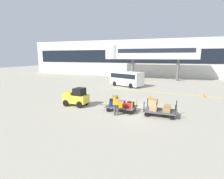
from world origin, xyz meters
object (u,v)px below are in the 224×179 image
at_px(baggage_tug, 76,97).
at_px(baggage_handler, 116,104).
at_px(shuttle_van, 127,78).
at_px(safety_cone_far, 150,97).
at_px(safety_cone_near, 204,95).
at_px(baggage_cart_lead, 121,105).
at_px(baggage_cart_middle, 160,108).

distance_m(baggage_tug, baggage_handler, 4.36).
relative_size(baggage_tug, shuttle_van, 0.42).
distance_m(baggage_handler, shuttle_van, 13.38).
distance_m(baggage_handler, safety_cone_far, 6.07).
height_order(baggage_tug, safety_cone_near, baggage_tug).
bearing_deg(baggage_tug, baggage_handler, -18.95).
relative_size(baggage_cart_lead, baggage_handler, 1.94).
bearing_deg(safety_cone_far, baggage_cart_lead, -109.75).
bearing_deg(baggage_handler, shuttle_van, 102.03).
bearing_deg(baggage_handler, baggage_cart_middle, 20.13).
relative_size(baggage_cart_middle, safety_cone_far, 5.51).
distance_m(baggage_tug, safety_cone_far, 7.26).
bearing_deg(baggage_cart_lead, safety_cone_near, 47.76).
distance_m(baggage_cart_lead, baggage_cart_middle, 2.99).
relative_size(safety_cone_near, safety_cone_far, 1.00).
bearing_deg(safety_cone_far, shuttle_van, 121.32).
bearing_deg(safety_cone_near, baggage_tug, -146.14).
bearing_deg(shuttle_van, baggage_cart_lead, -76.80).
height_order(baggage_cart_middle, safety_cone_far, baggage_cart_middle).
height_order(baggage_cart_middle, baggage_handler, baggage_handler).
height_order(safety_cone_near, safety_cone_far, same).
bearing_deg(safety_cone_far, safety_cone_near, 29.56).
distance_m(shuttle_van, safety_cone_far, 8.55).
relative_size(baggage_cart_middle, shuttle_van, 0.59).
bearing_deg(baggage_tug, safety_cone_far, 37.39).
distance_m(baggage_cart_lead, baggage_handler, 1.29).
distance_m(baggage_cart_middle, safety_cone_far, 4.92).
relative_size(shuttle_van, safety_cone_near, 9.38).
bearing_deg(baggage_cart_lead, baggage_handler, -89.54).
bearing_deg(safety_cone_near, shuttle_van, 155.75).
bearing_deg(baggage_cart_lead, safety_cone_far, 70.25).
height_order(baggage_handler, shuttle_van, shuttle_van).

